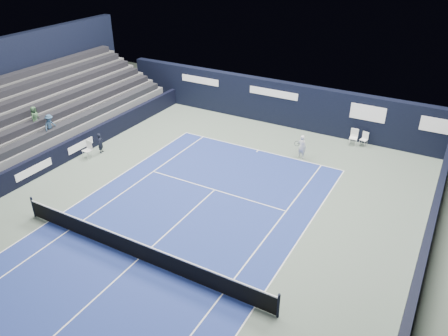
% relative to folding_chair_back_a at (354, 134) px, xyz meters
% --- Properties ---
extents(ground, '(48.00, 48.00, 0.00)m').
position_rel_folding_chair_back_a_xyz_m(ground, '(-4.98, -13.67, -0.72)').
color(ground, '#556559').
rests_on(ground, ground).
extents(court_surface, '(10.97, 23.77, 0.01)m').
position_rel_folding_chair_back_a_xyz_m(court_surface, '(-4.98, -15.67, -0.71)').
color(court_surface, navy).
rests_on(court_surface, ground).
extents(enclosure_wall_right, '(0.30, 22.00, 1.80)m').
position_rel_folding_chair_back_a_xyz_m(enclosure_wall_right, '(5.52, -9.67, 0.18)').
color(enclosure_wall_right, black).
rests_on(enclosure_wall_right, ground).
extents(folding_chair_back_a, '(0.52, 0.55, 1.08)m').
position_rel_folding_chair_back_a_xyz_m(folding_chair_back_a, '(0.00, 0.00, 0.00)').
color(folding_chair_back_a, white).
rests_on(folding_chair_back_a, ground).
extents(folding_chair_back_b, '(0.49, 0.48, 0.93)m').
position_rel_folding_chair_back_a_xyz_m(folding_chair_back_b, '(0.64, 0.16, -0.19)').
color(folding_chair_back_b, white).
rests_on(folding_chair_back_b, ground).
extents(line_judge_chair, '(0.50, 0.49, 1.08)m').
position_rel_folding_chair_back_a_xyz_m(line_judge_chair, '(-13.62, -9.75, -0.10)').
color(line_judge_chair, white).
rests_on(line_judge_chair, ground).
extents(line_judge, '(0.47, 0.55, 1.29)m').
position_rel_folding_chair_back_a_xyz_m(line_judge, '(-13.42, -8.87, -0.07)').
color(line_judge, black).
rests_on(line_judge, ground).
extents(court_markings, '(11.03, 23.83, 0.00)m').
position_rel_folding_chair_back_a_xyz_m(court_markings, '(-4.98, -15.67, -0.71)').
color(court_markings, white).
rests_on(court_markings, court_surface).
extents(tennis_net, '(12.90, 0.10, 1.10)m').
position_rel_folding_chair_back_a_xyz_m(tennis_net, '(-4.98, -15.67, -0.21)').
color(tennis_net, black).
rests_on(tennis_net, ground).
extents(back_sponsor_wall, '(26.00, 0.63, 3.10)m').
position_rel_folding_chair_back_a_xyz_m(back_sponsor_wall, '(-4.97, 0.83, 0.83)').
color(back_sponsor_wall, black).
rests_on(back_sponsor_wall, ground).
extents(side_barrier_left, '(0.33, 22.00, 1.20)m').
position_rel_folding_chair_back_a_xyz_m(side_barrier_left, '(-14.47, -9.70, -0.12)').
color(side_barrier_left, black).
rests_on(side_barrier_left, ground).
extents(spectator_stand, '(6.00, 18.00, 6.40)m').
position_rel_folding_chair_back_a_xyz_m(spectator_stand, '(-18.25, -8.69, 1.24)').
color(spectator_stand, '#535456').
rests_on(spectator_stand, ground).
extents(tennis_player, '(0.60, 0.84, 1.50)m').
position_rel_folding_chair_back_a_xyz_m(tennis_player, '(-2.27, -3.44, 0.03)').
color(tennis_player, silver).
rests_on(tennis_player, ground).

